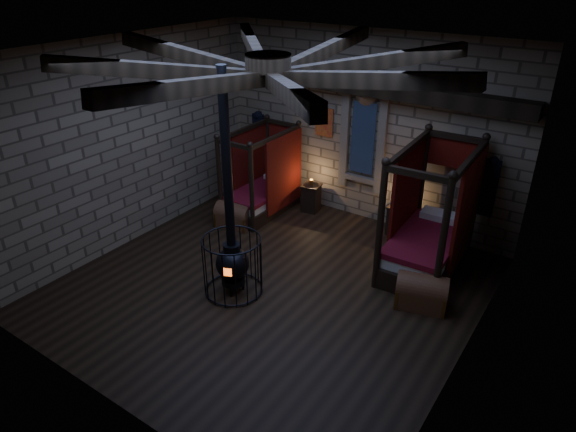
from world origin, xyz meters
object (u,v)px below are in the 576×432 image
Objects in this scene: bed_left at (263,192)px; bed_right at (428,239)px; trunk_right at (422,292)px; stove at (232,261)px; trunk_left at (234,216)px.

bed_left is 4.11m from bed_right.
bed_right reaches higher than bed_left.
bed_right is at bearing 92.03° from trunk_right.
bed_right is at bearing -2.18° from bed_left.
stove reaches higher than bed_left.
stove reaches higher than trunk_left.
bed_left is 2.06× the size of trunk_right.
bed_right is at bearing 25.03° from stove.
bed_left is at bearing 146.39° from trunk_right.
stove reaches higher than bed_right.
bed_right is at bearing 0.92° from trunk_left.
stove reaches higher than trunk_right.
bed_left is 0.82× the size of bed_right.
stove is (1.61, -1.96, 0.39)m from trunk_left.
trunk_right is (4.59, -0.46, 0.02)m from trunk_left.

